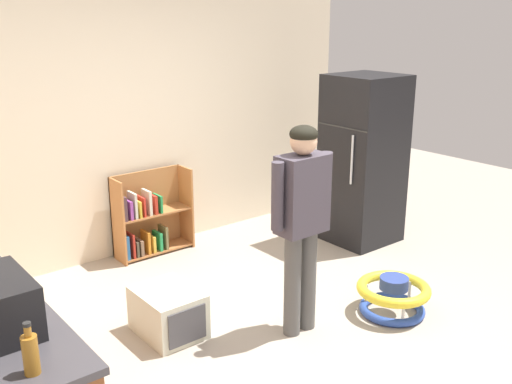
{
  "coord_description": "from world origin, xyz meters",
  "views": [
    {
      "loc": [
        -2.79,
        -2.97,
        2.4
      ],
      "look_at": [
        0.13,
        0.67,
        0.96
      ],
      "focal_mm": 41.5,
      "sensor_mm": 36.0,
      "label": 1
    }
  ],
  "objects": [
    {
      "name": "standing_person",
      "position": [
        0.05,
        0.03,
        0.97
      ],
      "size": [
        0.57,
        0.22,
        1.63
      ],
      "color": "#535352",
      "rests_on": "ground"
    },
    {
      "name": "refrigerator",
      "position": [
        1.89,
        1.05,
        0.89
      ],
      "size": [
        0.73,
        0.68,
        1.78
      ],
      "color": "black",
      "rests_on": "ground"
    },
    {
      "name": "baby_walker",
      "position": [
        0.84,
        -0.25,
        0.16
      ],
      "size": [
        0.6,
        0.6,
        0.32
      ],
      "color": "#2D4DB0",
      "rests_on": "ground"
    },
    {
      "name": "back_wall",
      "position": [
        0.0,
        2.33,
        1.35
      ],
      "size": [
        5.2,
        0.06,
        2.7
      ],
      "primitive_type": "cube",
      "color": "beige",
      "rests_on": "ground"
    },
    {
      "name": "pet_carrier",
      "position": [
        -0.77,
        0.63,
        0.18
      ],
      "size": [
        0.42,
        0.55,
        0.36
      ],
      "color": "beige",
      "rests_on": "ground"
    },
    {
      "name": "amber_bottle",
      "position": [
        -2.16,
        -0.64,
        1.0
      ],
      "size": [
        0.07,
        0.07,
        0.25
      ],
      "color": "#9E661E",
      "rests_on": "kitchen_counter"
    },
    {
      "name": "bookshelf",
      "position": [
        -0.1,
        2.14,
        0.37
      ],
      "size": [
        0.8,
        0.28,
        0.85
      ],
      "color": "#B8743F",
      "rests_on": "ground"
    },
    {
      "name": "ground_plane",
      "position": [
        0.0,
        0.0,
        0.0
      ],
      "size": [
        12.0,
        12.0,
        0.0
      ],
      "primitive_type": "plane",
      "color": "#AC9F8E",
      "rests_on": "ground"
    }
  ]
}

